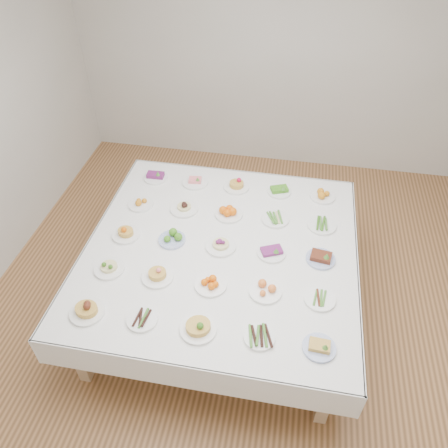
% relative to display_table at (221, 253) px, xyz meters
% --- Properties ---
extents(room_envelope, '(5.02, 5.02, 2.81)m').
position_rel_display_table_xyz_m(room_envelope, '(0.25, 0.05, 1.15)').
color(room_envelope, '#A77345').
rests_on(room_envelope, ground).
extents(display_table, '(2.27, 2.27, 0.75)m').
position_rel_display_table_xyz_m(display_table, '(0.00, 0.00, 0.00)').
color(display_table, white).
rests_on(display_table, ground).
extents(dish_0, '(0.25, 0.25, 0.14)m').
position_rel_display_table_xyz_m(dish_0, '(-0.83, -0.84, 0.13)').
color(dish_0, white).
rests_on(dish_0, display_table).
extents(dish_1, '(0.22, 0.22, 0.05)m').
position_rel_display_table_xyz_m(dish_1, '(-0.42, -0.83, 0.09)').
color(dish_1, white).
rests_on(dish_1, display_table).
extents(dish_2, '(0.26, 0.26, 0.15)m').
position_rel_display_table_xyz_m(dish_2, '(-0.00, -0.84, 0.13)').
color(dish_2, white).
rests_on(dish_2, display_table).
extents(dish_3, '(0.22, 0.22, 0.06)m').
position_rel_display_table_xyz_m(dish_3, '(0.43, -0.83, 0.09)').
color(dish_3, white).
rests_on(dish_3, display_table).
extents(dish_4, '(0.22, 0.22, 0.10)m').
position_rel_display_table_xyz_m(dish_4, '(0.83, -0.83, 0.10)').
color(dish_4, '#4C66B2').
rests_on(dish_4, display_table).
extents(dish_5, '(0.24, 0.24, 0.12)m').
position_rel_display_table_xyz_m(dish_5, '(-0.83, -0.41, 0.12)').
color(dish_5, white).
rests_on(dish_5, display_table).
extents(dish_6, '(0.25, 0.25, 0.12)m').
position_rel_display_table_xyz_m(dish_6, '(-0.42, -0.42, 0.12)').
color(dish_6, white).
rests_on(dish_6, display_table).
extents(dish_7, '(0.25, 0.25, 0.10)m').
position_rel_display_table_xyz_m(dish_7, '(0.00, -0.42, 0.10)').
color(dish_7, white).
rests_on(dish_7, display_table).
extents(dish_8, '(0.25, 0.25, 0.10)m').
position_rel_display_table_xyz_m(dish_8, '(0.42, -0.41, 0.10)').
color(dish_8, white).
rests_on(dish_8, display_table).
extents(dish_9, '(0.23, 0.23, 0.05)m').
position_rel_display_table_xyz_m(dish_9, '(0.83, -0.42, 0.09)').
color(dish_9, white).
rests_on(dish_9, display_table).
extents(dish_10, '(0.24, 0.24, 0.13)m').
position_rel_display_table_xyz_m(dish_10, '(-0.83, -0.01, 0.12)').
color(dish_10, white).
rests_on(dish_10, display_table).
extents(dish_11, '(0.23, 0.23, 0.10)m').
position_rel_display_table_xyz_m(dish_11, '(-0.42, 0.00, 0.11)').
color(dish_11, '#4C66B2').
rests_on(dish_11, display_table).
extents(dish_12, '(0.25, 0.25, 0.13)m').
position_rel_display_table_xyz_m(dish_12, '(-0.00, 0.00, 0.12)').
color(dish_12, white).
rests_on(dish_12, display_table).
extents(dish_13, '(0.24, 0.24, 0.11)m').
position_rel_display_table_xyz_m(dish_13, '(0.43, -0.00, 0.11)').
color(dish_13, white).
rests_on(dish_13, display_table).
extents(dish_14, '(0.24, 0.24, 0.11)m').
position_rel_display_table_xyz_m(dish_14, '(0.83, 0.00, 0.11)').
color(dish_14, '#4C66B2').
rests_on(dish_14, display_table).
extents(dish_15, '(0.23, 0.23, 0.09)m').
position_rel_display_table_xyz_m(dish_15, '(-0.84, 0.41, 0.10)').
color(dish_15, white).
rests_on(dish_15, display_table).
extents(dish_16, '(0.26, 0.26, 0.13)m').
position_rel_display_table_xyz_m(dish_16, '(-0.42, 0.42, 0.12)').
color(dish_16, white).
rests_on(dish_16, display_table).
extents(dish_17, '(0.24, 0.24, 0.12)m').
position_rel_display_table_xyz_m(dish_17, '(-0.00, 0.42, 0.12)').
color(dish_17, white).
rests_on(dish_17, display_table).
extents(dish_18, '(0.24, 0.24, 0.06)m').
position_rel_display_table_xyz_m(dish_18, '(0.42, 0.43, 0.09)').
color(dish_18, white).
rests_on(dish_18, display_table).
extents(dish_19, '(0.25, 0.25, 0.06)m').
position_rel_display_table_xyz_m(dish_19, '(0.83, 0.42, 0.09)').
color(dish_19, white).
rests_on(dish_19, display_table).
extents(dish_20, '(0.24, 0.24, 0.10)m').
position_rel_display_table_xyz_m(dish_20, '(-0.82, 0.84, 0.11)').
color(dish_20, white).
rests_on(dish_20, display_table).
extents(dish_21, '(0.25, 0.25, 0.10)m').
position_rel_display_table_xyz_m(dish_21, '(-0.42, 0.84, 0.10)').
color(dish_21, white).
rests_on(dish_21, display_table).
extents(dish_22, '(0.24, 0.24, 0.13)m').
position_rel_display_table_xyz_m(dish_22, '(-0.00, 0.83, 0.12)').
color(dish_22, white).
rests_on(dish_22, display_table).
extents(dish_23, '(0.22, 0.22, 0.10)m').
position_rel_display_table_xyz_m(dish_23, '(0.42, 0.84, 0.11)').
color(dish_23, white).
rests_on(dish_23, display_table).
extents(dish_24, '(0.24, 0.24, 0.11)m').
position_rel_display_table_xyz_m(dish_24, '(0.83, 0.83, 0.12)').
color(dish_24, white).
rests_on(dish_24, display_table).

